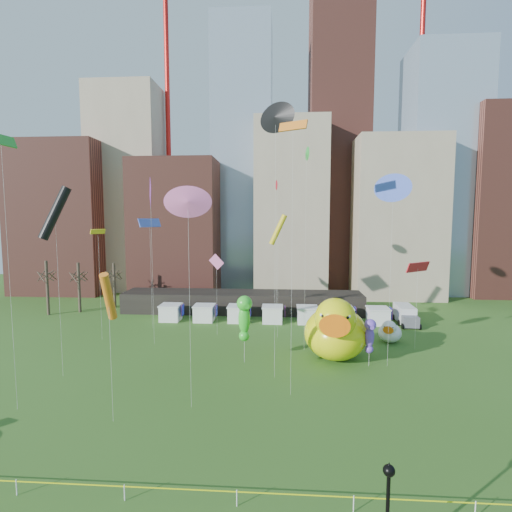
# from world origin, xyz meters

# --- Properties ---
(ground) EXTENTS (160.00, 160.00, 0.00)m
(ground) POSITION_xyz_m (0.00, 0.00, 0.00)
(ground) COLOR #31591B
(ground) RESTS_ON ground
(skyline) EXTENTS (101.00, 23.00, 68.00)m
(skyline) POSITION_xyz_m (2.25, 61.06, 21.44)
(skyline) COLOR brown
(skyline) RESTS_ON ground
(crane_left) EXTENTS (23.00, 1.00, 76.00)m
(crane_left) POSITION_xyz_m (-21.11, 64.00, 46.90)
(crane_left) COLOR red
(crane_left) RESTS_ON ground
(crane_right) EXTENTS (23.00, 1.00, 76.00)m
(crane_right) POSITION_xyz_m (30.89, 64.00, 46.90)
(crane_right) COLOR red
(crane_right) RESTS_ON ground
(pavilion) EXTENTS (38.00, 6.00, 3.20)m
(pavilion) POSITION_xyz_m (-4.00, 42.00, 1.60)
(pavilion) COLOR black
(pavilion) RESTS_ON ground
(vendor_tents) EXTENTS (33.24, 2.80, 2.40)m
(vendor_tents) POSITION_xyz_m (1.02, 36.00, 1.11)
(vendor_tents) COLOR white
(vendor_tents) RESTS_ON ground
(bare_trees) EXTENTS (8.44, 6.44, 8.50)m
(bare_trees) POSITION_xyz_m (-30.17, 40.54, 4.01)
(bare_trees) COLOR #382B21
(bare_trees) RESTS_ON ground
(caution_tape) EXTENTS (50.00, 0.06, 0.90)m
(caution_tape) POSITION_xyz_m (0.00, 0.00, 0.68)
(caution_tape) COLOR white
(caution_tape) RESTS_ON ground
(big_duck) EXTENTS (7.85, 9.67, 7.04)m
(big_duck) POSITION_xyz_m (7.98, 21.50, 3.23)
(big_duck) COLOR #EEEE0C
(big_duck) RESTS_ON ground
(small_duck) EXTENTS (3.71, 4.12, 2.88)m
(small_duck) POSITION_xyz_m (15.38, 27.79, 1.32)
(small_duck) COLOR white
(small_duck) RESTS_ON ground
(seahorse_green) EXTENTS (2.00, 2.28, 7.08)m
(seahorse_green) POSITION_xyz_m (-1.56, 20.12, 5.10)
(seahorse_green) COLOR silver
(seahorse_green) RESTS_ON ground
(seahorse_purple) EXTENTS (1.21, 1.52, 4.91)m
(seahorse_purple) POSITION_xyz_m (11.20, 19.95, 3.44)
(seahorse_purple) COLOR silver
(seahorse_purple) RESTS_ON ground
(lamppost) EXTENTS (0.51, 0.51, 4.86)m
(lamppost) POSITION_xyz_m (6.76, -3.20, 2.97)
(lamppost) COLOR black
(lamppost) RESTS_ON footpath
(box_truck) EXTENTS (2.65, 6.09, 2.55)m
(box_truck) POSITION_xyz_m (19.95, 36.47, 1.31)
(box_truck) COLOR silver
(box_truck) RESTS_ON ground
(kite_0) EXTENTS (0.36, 1.32, 20.09)m
(kite_0) POSITION_xyz_m (1.59, 33.65, 19.27)
(kite_0) COLOR silver
(kite_0) RESTS_ON ground
(kite_1) EXTENTS (2.01, 0.52, 10.54)m
(kite_1) POSITION_xyz_m (-6.00, 29.46, 9.33)
(kite_1) COLOR silver
(kite_1) RESTS_ON ground
(kite_2) EXTENTS (3.02, 2.13, 17.99)m
(kite_2) POSITION_xyz_m (-18.49, 15.49, 15.46)
(kite_2) COLOR silver
(kite_2) RESTS_ON ground
(kite_3) EXTENTS (0.68, 2.75, 21.16)m
(kite_3) POSITION_xyz_m (-18.42, 9.03, 20.54)
(kite_3) COLOR silver
(kite_3) RESTS_ON ground
(kite_4) EXTENTS (2.34, 1.07, 15.53)m
(kite_4) POSITION_xyz_m (1.81, 28.98, 13.59)
(kite_4) COLOR silver
(kite_4) RESTS_ON ground
(kite_5) EXTENTS (2.09, 3.66, 14.98)m
(kite_5) POSITION_xyz_m (-15.42, 32.02, 14.35)
(kite_5) COLOR silver
(kite_5) RESTS_ON ground
(kite_6) EXTENTS (0.86, 2.23, 11.23)m
(kite_6) POSITION_xyz_m (-10.12, 7.78, 9.37)
(kite_6) COLOR silver
(kite_6) RESTS_ON ground
(kite_7) EXTENTS (1.30, 3.25, 19.71)m
(kite_7) POSITION_xyz_m (-12.93, 25.39, 17.75)
(kite_7) COLOR silver
(kite_7) RESTS_ON ground
(kite_8) EXTENTS (3.27, 2.60, 10.07)m
(kite_8) POSITION_xyz_m (17.66, 25.67, 9.49)
(kite_8) COLOR silver
(kite_8) RESTS_ON ground
(kite_9) EXTENTS (2.43, 0.82, 17.43)m
(kite_9) POSITION_xyz_m (-4.84, 10.27, 16.20)
(kite_9) COLOR silver
(kite_9) RESTS_ON ground
(kite_10) EXTENTS (2.27, 1.95, 25.24)m
(kite_10) POSITION_xyz_m (1.65, 16.56, 23.88)
(kite_10) COLOR silver
(kite_10) RESTS_ON ground
(kite_11) EXTENTS (0.38, 1.50, 22.75)m
(kite_11) POSITION_xyz_m (4.89, 24.39, 21.85)
(kite_11) COLOR silver
(kite_11) RESTS_ON ground
(kite_12) EXTENTS (1.27, 1.78, 13.71)m
(kite_12) POSITION_xyz_m (-19.95, 26.58, 13.24)
(kite_12) COLOR silver
(kite_12) RESTS_ON ground
(kite_13) EXTENTS (2.13, 2.22, 19.29)m
(kite_13) POSITION_xyz_m (13.05, 20.02, 17.90)
(kite_13) COLOR silver
(kite_13) RESTS_ON ground
(kite_14) EXTENTS (2.32, 1.47, 22.69)m
(kite_14) POSITION_xyz_m (3.09, 13.02, 22.03)
(kite_14) COLOR silver
(kite_14) RESTS_ON ground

